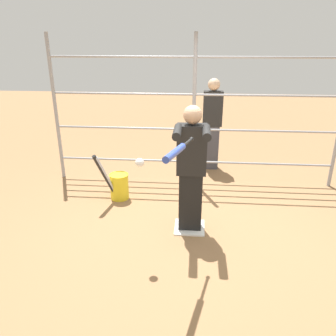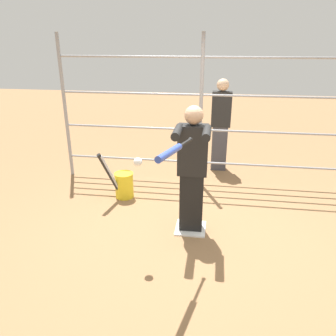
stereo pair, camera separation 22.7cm
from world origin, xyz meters
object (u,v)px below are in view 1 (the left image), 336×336
at_px(bystander_behind_fence, 212,123).
at_px(bat_bucket, 118,185).
at_px(softball_in_flight, 140,163).
at_px(baseball_bat_swinging, 177,151).
at_px(batter, 191,167).

bearing_deg(bystander_behind_fence, bat_bucket, 44.78).
height_order(softball_in_flight, bystander_behind_fence, bystander_behind_fence).
bearing_deg(softball_in_flight, baseball_bat_swinging, 140.55).
bearing_deg(baseball_bat_swinging, softball_in_flight, -39.45).
height_order(batter, baseball_bat_swinging, batter).
relative_size(baseball_bat_swinging, bat_bucket, 1.03).
bearing_deg(batter, bat_bucket, -34.50).
distance_m(softball_in_flight, bat_bucket, 1.78).
height_order(batter, bystander_behind_fence, bystander_behind_fence).
distance_m(batter, softball_in_flight, 0.84).
xyz_separation_m(batter, softball_in_flight, (0.55, 0.59, 0.26)).
height_order(bat_bucket, bystander_behind_fence, bystander_behind_fence).
distance_m(batter, bat_bucket, 1.56).
distance_m(batter, bystander_behind_fence, 2.33).
bearing_deg(softball_in_flight, bat_bucket, -66.01).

